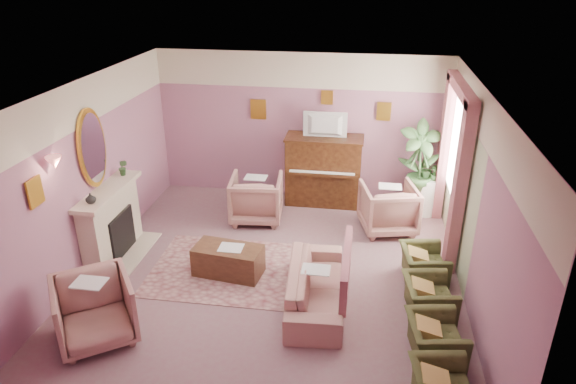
# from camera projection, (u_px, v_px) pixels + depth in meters

# --- Properties ---
(floor) EXTENTS (5.50, 6.00, 0.01)m
(floor) POSITION_uv_depth(u_px,v_px,m) (272.00, 276.00, 7.68)
(floor) COLOR #7E5A62
(floor) RESTS_ON ground
(ceiling) EXTENTS (5.50, 6.00, 0.01)m
(ceiling) POSITION_uv_depth(u_px,v_px,m) (270.00, 90.00, 6.52)
(ceiling) COLOR white
(ceiling) RESTS_ON wall_back
(wall_back) EXTENTS (5.50, 0.02, 2.80)m
(wall_back) POSITION_uv_depth(u_px,v_px,m) (300.00, 127.00, 9.80)
(wall_back) COLOR slate
(wall_back) RESTS_ON floor
(wall_front) EXTENTS (5.50, 0.02, 2.80)m
(wall_front) POSITION_uv_depth(u_px,v_px,m) (206.00, 332.00, 4.40)
(wall_front) COLOR slate
(wall_front) RESTS_ON floor
(wall_left) EXTENTS (0.02, 6.00, 2.80)m
(wall_left) POSITION_uv_depth(u_px,v_px,m) (86.00, 178.00, 7.49)
(wall_left) COLOR slate
(wall_left) RESTS_ON floor
(wall_right) EXTENTS (0.02, 6.00, 2.80)m
(wall_right) POSITION_uv_depth(u_px,v_px,m) (477.00, 204.00, 6.71)
(wall_right) COLOR slate
(wall_right) RESTS_ON floor
(picture_rail_band) EXTENTS (5.50, 0.01, 0.65)m
(picture_rail_band) POSITION_uv_depth(u_px,v_px,m) (301.00, 70.00, 9.35)
(picture_rail_band) COLOR beige
(picture_rail_band) RESTS_ON wall_back
(stripe_panel) EXTENTS (0.01, 3.00, 2.15)m
(stripe_panel) POSITION_uv_depth(u_px,v_px,m) (458.00, 187.00, 8.02)
(stripe_panel) COLOR #B1C096
(stripe_panel) RESTS_ON wall_right
(fireplace_surround) EXTENTS (0.30, 1.40, 1.10)m
(fireplace_surround) POSITION_uv_depth(u_px,v_px,m) (111.00, 224.00, 8.00)
(fireplace_surround) COLOR beige
(fireplace_surround) RESTS_ON floor
(fireplace_inset) EXTENTS (0.18, 0.72, 0.68)m
(fireplace_inset) POSITION_uv_depth(u_px,v_px,m) (119.00, 233.00, 8.05)
(fireplace_inset) COLOR black
(fireplace_inset) RESTS_ON floor
(fire_ember) EXTENTS (0.06, 0.54, 0.10)m
(fire_ember) POSITION_uv_depth(u_px,v_px,m) (122.00, 243.00, 8.12)
(fire_ember) COLOR #FC5D2A
(fire_ember) RESTS_ON floor
(mantel_shelf) EXTENTS (0.40, 1.55, 0.07)m
(mantel_shelf) POSITION_uv_depth(u_px,v_px,m) (108.00, 191.00, 7.76)
(mantel_shelf) COLOR beige
(mantel_shelf) RESTS_ON fireplace_surround
(hearth) EXTENTS (0.55, 1.50, 0.02)m
(hearth) POSITION_uv_depth(u_px,v_px,m) (128.00, 255.00, 8.19)
(hearth) COLOR beige
(hearth) RESTS_ON floor
(mirror_frame) EXTENTS (0.04, 0.72, 1.20)m
(mirror_frame) POSITION_uv_depth(u_px,v_px,m) (92.00, 148.00, 7.50)
(mirror_frame) COLOR gold
(mirror_frame) RESTS_ON wall_left
(mirror_glass) EXTENTS (0.01, 0.60, 1.06)m
(mirror_glass) POSITION_uv_depth(u_px,v_px,m) (94.00, 148.00, 7.50)
(mirror_glass) COLOR silver
(mirror_glass) RESTS_ON wall_left
(sconce_shade) EXTENTS (0.20, 0.20, 0.16)m
(sconce_shade) POSITION_uv_depth(u_px,v_px,m) (54.00, 162.00, 6.47)
(sconce_shade) COLOR #F07872
(sconce_shade) RESTS_ON wall_left
(piano) EXTENTS (1.40, 0.60, 1.30)m
(piano) POSITION_uv_depth(u_px,v_px,m) (324.00, 171.00, 9.75)
(piano) COLOR #3B1F0E
(piano) RESTS_ON floor
(piano_keyshelf) EXTENTS (1.30, 0.12, 0.06)m
(piano_keyshelf) POSITION_uv_depth(u_px,v_px,m) (322.00, 175.00, 9.41)
(piano_keyshelf) COLOR #3B1F0E
(piano_keyshelf) RESTS_ON piano
(piano_keys) EXTENTS (1.20, 0.08, 0.02)m
(piano_keys) POSITION_uv_depth(u_px,v_px,m) (322.00, 173.00, 9.39)
(piano_keys) COLOR white
(piano_keys) RESTS_ON piano
(piano_top) EXTENTS (1.45, 0.65, 0.04)m
(piano_top) POSITION_uv_depth(u_px,v_px,m) (325.00, 138.00, 9.48)
(piano_top) COLOR #3B1F0E
(piano_top) RESTS_ON piano
(television) EXTENTS (0.80, 0.12, 0.48)m
(television) POSITION_uv_depth(u_px,v_px,m) (325.00, 124.00, 9.31)
(television) COLOR black
(television) RESTS_ON piano
(print_back_left) EXTENTS (0.30, 0.03, 0.38)m
(print_back_left) POSITION_uv_depth(u_px,v_px,m) (258.00, 109.00, 9.75)
(print_back_left) COLOR gold
(print_back_left) RESTS_ON wall_back
(print_back_right) EXTENTS (0.26, 0.03, 0.34)m
(print_back_right) POSITION_uv_depth(u_px,v_px,m) (384.00, 112.00, 9.39)
(print_back_right) COLOR gold
(print_back_right) RESTS_ON wall_back
(print_back_mid) EXTENTS (0.22, 0.03, 0.26)m
(print_back_mid) POSITION_uv_depth(u_px,v_px,m) (327.00, 97.00, 9.44)
(print_back_mid) COLOR gold
(print_back_mid) RESTS_ON wall_back
(print_left_wall) EXTENTS (0.03, 0.28, 0.36)m
(print_left_wall) POSITION_uv_depth(u_px,v_px,m) (35.00, 192.00, 6.27)
(print_left_wall) COLOR gold
(print_left_wall) RESTS_ON wall_left
(window_blind) EXTENTS (0.03, 1.40, 1.80)m
(window_blind) POSITION_uv_depth(u_px,v_px,m) (459.00, 144.00, 7.99)
(window_blind) COLOR beige
(window_blind) RESTS_ON wall_right
(curtain_left) EXTENTS (0.16, 0.34, 2.60)m
(curtain_left) POSITION_uv_depth(u_px,v_px,m) (459.00, 191.00, 7.34)
(curtain_left) COLOR #9D545F
(curtain_left) RESTS_ON floor
(curtain_right) EXTENTS (0.16, 0.34, 2.60)m
(curtain_right) POSITION_uv_depth(u_px,v_px,m) (444.00, 148.00, 8.99)
(curtain_right) COLOR #9D545F
(curtain_right) RESTS_ON floor
(pelmet) EXTENTS (0.16, 2.20, 0.16)m
(pelmet) POSITION_uv_depth(u_px,v_px,m) (462.00, 89.00, 7.64)
(pelmet) COLOR #9D545F
(pelmet) RESTS_ON wall_right
(mantel_plant) EXTENTS (0.16, 0.16, 0.28)m
(mantel_plant) POSITION_uv_depth(u_px,v_px,m) (123.00, 167.00, 8.18)
(mantel_plant) COLOR #345A2D
(mantel_plant) RESTS_ON mantel_shelf
(mantel_vase) EXTENTS (0.16, 0.16, 0.16)m
(mantel_vase) POSITION_uv_depth(u_px,v_px,m) (91.00, 198.00, 7.26)
(mantel_vase) COLOR beige
(mantel_vase) RESTS_ON mantel_shelf
(area_rug) EXTENTS (2.51, 1.82, 0.01)m
(area_rug) POSITION_uv_depth(u_px,v_px,m) (235.00, 270.00, 7.81)
(area_rug) COLOR #936463
(area_rug) RESTS_ON floor
(coffee_table) EXTENTS (1.06, 0.63, 0.45)m
(coffee_table) POSITION_uv_depth(u_px,v_px,m) (228.00, 261.00, 7.64)
(coffee_table) COLOR #4B2E1C
(coffee_table) RESTS_ON floor
(table_paper) EXTENTS (0.35, 0.28, 0.01)m
(table_paper) POSITION_uv_depth(u_px,v_px,m) (231.00, 248.00, 7.54)
(table_paper) COLOR silver
(table_paper) RESTS_ON coffee_table
(sofa) EXTENTS (0.62, 1.87, 0.75)m
(sofa) POSITION_uv_depth(u_px,v_px,m) (316.00, 279.00, 6.92)
(sofa) COLOR #AB7A6E
(sofa) RESTS_ON floor
(sofa_throw) EXTENTS (0.09, 1.42, 0.52)m
(sofa_throw) POSITION_uv_depth(u_px,v_px,m) (346.00, 268.00, 6.77)
(sofa_throw) COLOR #9D545F
(sofa_throw) RESTS_ON sofa
(floral_armchair_left) EXTENTS (0.89, 0.89, 0.92)m
(floral_armchair_left) POSITION_uv_depth(u_px,v_px,m) (256.00, 196.00, 9.17)
(floral_armchair_left) COLOR #AB7A6E
(floral_armchair_left) RESTS_ON floor
(floral_armchair_right) EXTENTS (0.89, 0.89, 0.92)m
(floral_armchair_right) POSITION_uv_depth(u_px,v_px,m) (388.00, 206.00, 8.81)
(floral_armchair_right) COLOR #AB7A6E
(floral_armchair_right) RESTS_ON floor
(floral_armchair_front) EXTENTS (0.89, 0.89, 0.92)m
(floral_armchair_front) POSITION_uv_depth(u_px,v_px,m) (94.00, 307.00, 6.23)
(floral_armchair_front) COLOR #AB7A6E
(floral_armchair_front) RESTS_ON floor
(olive_chair_b) EXTENTS (0.51, 0.73, 0.63)m
(olive_chair_b) POSITION_uv_depth(u_px,v_px,m) (435.00, 333.00, 6.02)
(olive_chair_b) COLOR #444924
(olive_chair_b) RESTS_ON floor
(olive_chair_c) EXTENTS (0.51, 0.73, 0.63)m
(olive_chair_c) POSITION_uv_depth(u_px,v_px,m) (429.00, 292.00, 6.75)
(olive_chair_c) COLOR #444924
(olive_chair_c) RESTS_ON floor
(olive_chair_d) EXTENTS (0.51, 0.73, 0.63)m
(olive_chair_d) POSITION_uv_depth(u_px,v_px,m) (424.00, 260.00, 7.49)
(olive_chair_d) COLOR #444924
(olive_chair_d) RESTS_ON floor
(side_table) EXTENTS (0.52, 0.52, 0.70)m
(side_table) POSITION_uv_depth(u_px,v_px,m) (424.00, 195.00, 9.48)
(side_table) COLOR white
(side_table) RESTS_ON floor
(side_plant_big) EXTENTS (0.30, 0.30, 0.34)m
(side_plant_big) POSITION_uv_depth(u_px,v_px,m) (427.00, 169.00, 9.26)
(side_plant_big) COLOR #345A2D
(side_plant_big) RESTS_ON side_table
(side_plant_small) EXTENTS (0.16, 0.16, 0.28)m
(side_plant_small) POSITION_uv_depth(u_px,v_px,m) (435.00, 173.00, 9.17)
(side_plant_small) COLOR #345A2D
(side_plant_small) RESTS_ON side_table
(palm_pot) EXTENTS (0.34, 0.34, 0.34)m
(palm_pot) POSITION_uv_depth(u_px,v_px,m) (414.00, 205.00, 9.49)
(palm_pot) COLOR #9D5530
(palm_pot) RESTS_ON floor
(palm_plant) EXTENTS (0.76, 0.76, 1.44)m
(palm_plant) POSITION_uv_depth(u_px,v_px,m) (419.00, 160.00, 9.13)
(palm_plant) COLOR #345A2D
(palm_plant) RESTS_ON palm_pot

